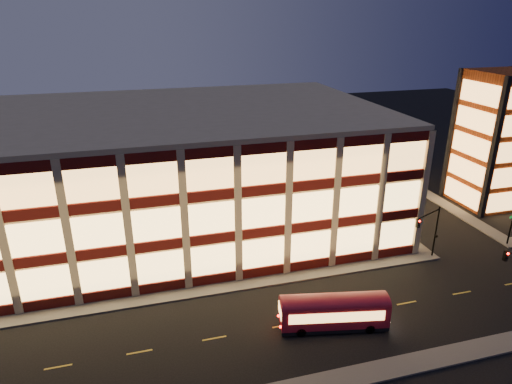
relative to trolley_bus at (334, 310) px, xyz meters
name	(u,v)px	position (x,y,z in m)	size (l,w,h in m)	color
ground	(223,294)	(-7.99, 7.26, -1.70)	(200.00, 200.00, 0.00)	black
sidewalk_office_south	(190,292)	(-10.99, 8.26, -1.62)	(54.00, 2.00, 0.15)	#514F4C
sidewalk_office_east	(358,201)	(15.01, 24.26, -1.62)	(2.00, 30.00, 0.15)	#514F4C
sidewalk_tower_west	(426,193)	(26.01, 24.26, -1.62)	(2.00, 30.00, 0.15)	#514F4C
office_building	(169,169)	(-10.91, 24.18, 5.55)	(50.45, 30.45, 14.50)	tan
stair_tower	(497,140)	(31.96, 19.22, 7.29)	(8.60, 8.60, 18.00)	#8C3814
traffic_signal_far	(430,226)	(14.22, 7.50, 2.41)	(3.79, 1.87, 6.00)	black
trolley_bus	(334,310)	(0.00, 0.00, 0.00)	(9.32, 4.02, 3.07)	maroon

